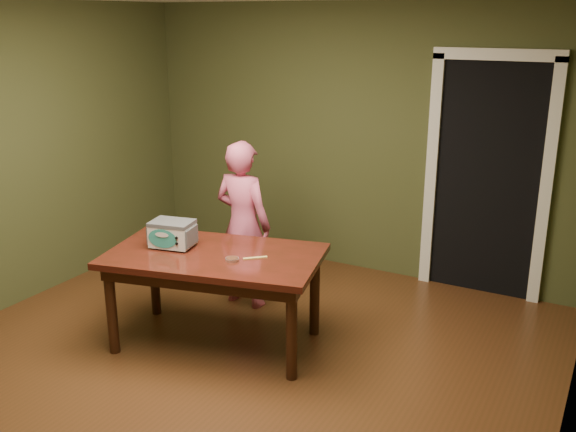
{
  "coord_description": "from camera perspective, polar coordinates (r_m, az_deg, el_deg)",
  "views": [
    {
      "loc": [
        2.39,
        -3.24,
        2.45
      ],
      "look_at": [
        0.09,
        1.0,
        0.95
      ],
      "focal_mm": 40.0,
      "sensor_mm": 36.0,
      "label": 1
    }
  ],
  "objects": [
    {
      "name": "baking_pan",
      "position": [
        4.7,
        -4.99,
        -3.83
      ],
      "size": [
        0.1,
        0.1,
        0.02
      ],
      "color": "silver",
      "rests_on": "dining_table"
    },
    {
      "name": "toy_oven",
      "position": [
        5.0,
        -10.25,
        -1.5
      ],
      "size": [
        0.37,
        0.29,
        0.21
      ],
      "rotation": [
        0.0,
        0.0,
        0.2
      ],
      "color": "#4C4F54",
      "rests_on": "dining_table"
    },
    {
      "name": "room_shell",
      "position": [
        4.09,
        -7.84,
        6.65
      ],
      "size": [
        4.52,
        5.02,
        2.61
      ],
      "color": "#404625",
      "rests_on": "ground"
    },
    {
      "name": "doorway",
      "position": [
        6.27,
        17.83,
        3.6
      ],
      "size": [
        1.1,
        0.66,
        2.25
      ],
      "color": "black",
      "rests_on": "ground"
    },
    {
      "name": "child",
      "position": [
        5.56,
        -4.01,
        -0.74
      ],
      "size": [
        0.55,
        0.38,
        1.47
      ],
      "primitive_type": "imported",
      "rotation": [
        0.0,
        0.0,
        3.09
      ],
      "color": "#CC5477",
      "rests_on": "floor"
    },
    {
      "name": "dining_table",
      "position": [
        4.9,
        -6.53,
        -4.38
      ],
      "size": [
        1.76,
        1.24,
        0.75
      ],
      "rotation": [
        0.0,
        0.0,
        0.23
      ],
      "color": "#34140B",
      "rests_on": "floor"
    },
    {
      "name": "spatula",
      "position": [
        4.74,
        -2.94,
        -3.73
      ],
      "size": [
        0.15,
        0.14,
        0.01
      ],
      "primitive_type": "cube",
      "rotation": [
        0.0,
        0.0,
        0.74
      ],
      "color": "#E8C764",
      "rests_on": "dining_table"
    },
    {
      "name": "floor",
      "position": [
        4.71,
        -6.97,
        -14.2
      ],
      "size": [
        5.0,
        5.0,
        0.0
      ],
      "primitive_type": "plane",
      "color": "#502C17",
      "rests_on": "ground"
    }
  ]
}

